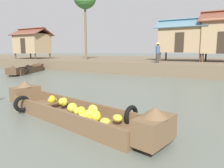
{
  "coord_description": "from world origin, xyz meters",
  "views": [
    {
      "loc": [
        4.15,
        1.03,
        1.94
      ],
      "look_at": [
        0.51,
        7.55,
        0.76
      ],
      "focal_mm": 33.63,
      "sensor_mm": 36.0,
      "label": 1
    }
  ],
  "objects_px": {
    "cargo_boat_upstream": "(27,70)",
    "banana_boat": "(72,110)",
    "stilt_house_mid_left": "(182,39)",
    "stilt_house_left": "(32,43)",
    "stilt_house_mid_right": "(224,36)",
    "vendor_person": "(158,51)"
  },
  "relations": [
    {
      "from": "stilt_house_left",
      "to": "stilt_house_mid_right",
      "type": "bearing_deg",
      "value": 8.16
    },
    {
      "from": "stilt_house_left",
      "to": "vendor_person",
      "type": "distance_m",
      "value": 16.66
    },
    {
      "from": "cargo_boat_upstream",
      "to": "stilt_house_mid_right",
      "type": "distance_m",
      "value": 17.65
    },
    {
      "from": "stilt_house_mid_right",
      "to": "cargo_boat_upstream",
      "type": "bearing_deg",
      "value": -149.05
    },
    {
      "from": "stilt_house_mid_left",
      "to": "banana_boat",
      "type": "bearing_deg",
      "value": -88.89
    },
    {
      "from": "banana_boat",
      "to": "stilt_house_mid_left",
      "type": "distance_m",
      "value": 16.99
    },
    {
      "from": "stilt_house_left",
      "to": "banana_boat",
      "type": "bearing_deg",
      "value": -37.84
    },
    {
      "from": "stilt_house_mid_left",
      "to": "stilt_house_left",
      "type": "bearing_deg",
      "value": -170.84
    },
    {
      "from": "stilt_house_left",
      "to": "vendor_person",
      "type": "bearing_deg",
      "value": -5.35
    },
    {
      "from": "cargo_boat_upstream",
      "to": "banana_boat",
      "type": "bearing_deg",
      "value": -34.21
    },
    {
      "from": "cargo_boat_upstream",
      "to": "stilt_house_left",
      "type": "bearing_deg",
      "value": 136.1
    },
    {
      "from": "stilt_house_mid_right",
      "to": "vendor_person",
      "type": "bearing_deg",
      "value": -134.68
    },
    {
      "from": "cargo_boat_upstream",
      "to": "stilt_house_mid_right",
      "type": "relative_size",
      "value": 1.17
    },
    {
      "from": "banana_boat",
      "to": "cargo_boat_upstream",
      "type": "distance_m",
      "value": 14.22
    },
    {
      "from": "cargo_boat_upstream",
      "to": "vendor_person",
      "type": "relative_size",
      "value": 3.17
    },
    {
      "from": "banana_boat",
      "to": "cargo_boat_upstream",
      "type": "height_order",
      "value": "banana_boat"
    },
    {
      "from": "cargo_boat_upstream",
      "to": "stilt_house_left",
      "type": "height_order",
      "value": "stilt_house_left"
    },
    {
      "from": "cargo_boat_upstream",
      "to": "stilt_house_mid_left",
      "type": "relative_size",
      "value": 1.12
    },
    {
      "from": "banana_boat",
      "to": "cargo_boat_upstream",
      "type": "relative_size",
      "value": 1.13
    },
    {
      "from": "stilt_house_left",
      "to": "stilt_house_mid_left",
      "type": "bearing_deg",
      "value": 9.16
    },
    {
      "from": "cargo_boat_upstream",
      "to": "vendor_person",
      "type": "xyz_separation_m",
      "value": [
        10.4,
        4.37,
        1.61
      ]
    },
    {
      "from": "banana_boat",
      "to": "stilt_house_mid_left",
      "type": "bearing_deg",
      "value": 91.11
    }
  ]
}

